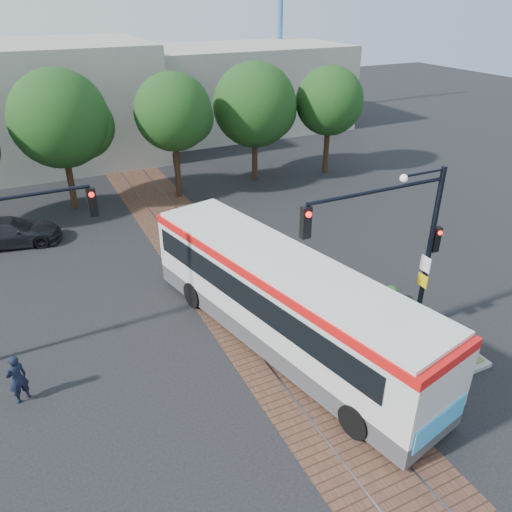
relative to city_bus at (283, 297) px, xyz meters
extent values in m
plane|color=black|center=(-0.27, -0.70, -1.85)|extent=(120.00, 120.00, 0.00)
cube|color=brown|center=(-0.27, 3.30, -1.84)|extent=(3.60, 40.00, 0.01)
cube|color=slate|center=(-1.02, 3.30, -1.83)|extent=(0.06, 40.00, 0.01)
cube|color=slate|center=(0.48, 3.30, -1.83)|extent=(0.06, 40.00, 0.01)
cylinder|color=#382314|center=(-4.77, 16.10, -0.29)|extent=(0.36, 0.36, 3.12)
sphere|color=#103511|center=(-4.77, 16.10, 3.23)|extent=(5.20, 5.20, 5.20)
cylinder|color=#382314|center=(1.23, 15.30, -0.15)|extent=(0.36, 0.36, 3.39)
sphere|color=#103511|center=(1.23, 15.30, 3.19)|extent=(4.40, 4.40, 4.40)
cylinder|color=#382314|center=(6.73, 16.10, -0.42)|extent=(0.36, 0.36, 2.86)
sphere|color=#103511|center=(6.73, 16.10, 2.96)|extent=(5.20, 5.20, 5.20)
cylinder|color=#382314|center=(11.73, 15.30, -0.29)|extent=(0.36, 0.36, 3.12)
sphere|color=#103511|center=(11.73, 15.30, 2.93)|extent=(4.40, 4.40, 4.40)
cube|color=#ADA899|center=(11.73, 29.30, 1.65)|extent=(18.00, 10.00, 7.00)
cylinder|color=#3F72B2|center=(17.73, 33.30, 7.15)|extent=(0.50, 0.50, 18.00)
cube|color=#434345|center=(0.01, -0.05, -1.28)|extent=(5.22, 12.62, 0.72)
cube|color=silver|center=(0.01, -0.05, 0.06)|extent=(5.25, 12.63, 1.96)
cube|color=black|center=(-0.06, 0.26, 0.37)|extent=(5.03, 11.43, 0.93)
cube|color=red|center=(0.01, -0.05, 1.19)|extent=(5.29, 12.64, 0.31)
cube|color=silver|center=(0.01, -0.05, 1.40)|extent=(5.07, 12.21, 0.14)
cube|color=black|center=(1.33, -5.92, 0.47)|extent=(1.63, 0.48, 0.93)
cube|color=#38A4E3|center=(1.37, -6.09, -0.77)|extent=(2.22, 0.56, 0.72)
cube|color=orange|center=(1.54, -0.76, -0.56)|extent=(1.08, 4.53, 1.13)
cylinder|color=black|center=(-0.18, -4.63, -1.33)|extent=(0.58, 1.08, 1.03)
cylinder|color=black|center=(2.13, -4.11, -1.33)|extent=(0.58, 1.08, 1.03)
cylinder|color=black|center=(-2.01, 3.51, -1.33)|extent=(0.58, 1.08, 1.03)
cylinder|color=black|center=(0.30, 4.03, -1.33)|extent=(0.58, 1.08, 1.03)
cube|color=gray|center=(4.53, -1.70, -1.77)|extent=(2.20, 5.20, 0.15)
cube|color=olive|center=(4.53, -1.70, -1.66)|extent=(1.90, 4.80, 0.08)
sphere|color=#1E4719|center=(4.13, -3.30, -1.27)|extent=(0.70, 0.70, 0.70)
sphere|color=#1E4719|center=(4.83, -1.90, -1.17)|extent=(0.90, 0.90, 0.90)
sphere|color=#1E4719|center=(4.33, -0.30, -1.22)|extent=(0.80, 0.80, 0.80)
sphere|color=#1E4719|center=(5.03, 0.20, -1.32)|extent=(0.60, 0.60, 0.60)
cylinder|color=black|center=(4.83, -1.50, 1.37)|extent=(0.18, 0.18, 6.00)
cylinder|color=black|center=(2.33, -1.50, 3.97)|extent=(5.00, 0.12, 0.12)
cube|color=black|center=(-0.17, -1.50, 3.42)|extent=(0.28, 0.22, 0.95)
sphere|color=#FF190C|center=(-0.17, -1.64, 3.72)|extent=(0.18, 0.18, 0.18)
cube|color=black|center=(5.05, -1.50, 1.77)|extent=(0.26, 0.20, 0.90)
sphere|color=#FF190C|center=(5.05, -1.63, 2.07)|extent=(0.16, 0.16, 0.16)
cube|color=white|center=(4.65, -1.62, 0.97)|extent=(0.04, 0.45, 0.55)
cube|color=yellow|center=(4.65, -1.62, 0.32)|extent=(0.04, 0.45, 0.45)
cylinder|color=black|center=(4.03, -1.50, 4.27)|extent=(1.60, 0.08, 0.08)
sphere|color=silver|center=(3.23, -1.50, 4.22)|extent=(0.24, 0.24, 0.24)
cylinder|color=black|center=(-7.52, 3.30, 3.75)|extent=(4.50, 0.12, 0.12)
cube|color=black|center=(-5.27, 3.30, 3.20)|extent=(0.28, 0.22, 0.95)
sphere|color=#FF190C|center=(-5.27, 3.16, 3.50)|extent=(0.18, 0.18, 0.18)
imported|color=black|center=(-8.50, 0.90, -1.02)|extent=(0.72, 0.62, 1.67)
imported|color=black|center=(-8.27, 12.55, -1.17)|extent=(4.96, 2.73, 1.36)
camera|label=1|loc=(-7.07, -12.48, 9.20)|focal=35.00mm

